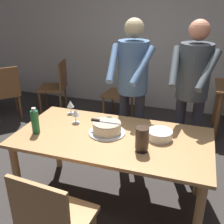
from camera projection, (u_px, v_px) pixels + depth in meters
The scene contains 16 objects.
ground_plane at pixel (112, 201), 2.71m from camera, with size 14.00×14.00×0.00m, color #383330.
back_wall at pixel (162, 32), 4.49m from camera, with size 10.00×0.12×2.70m, color silver.
main_dining_table at pixel (112, 146), 2.45m from camera, with size 1.75×0.90×0.75m.
cake_on_platter at pixel (107, 128), 2.45m from camera, with size 0.34×0.34×0.11m.
cake_knife at pixel (99, 121), 2.44m from camera, with size 0.27×0.03×0.02m.
plate_stack at pixel (160, 135), 2.35m from camera, with size 0.22×0.22×0.08m.
wine_glass_near at pixel (70, 104), 2.84m from camera, with size 0.08×0.08×0.14m.
wine_glass_far at pixel (76, 113), 2.63m from camera, with size 0.08×0.08×0.14m.
water_bottle at pixel (35, 122), 2.43m from camera, with size 0.07×0.07×0.25m.
hurricane_lamp at pixel (142, 139), 2.14m from camera, with size 0.11×0.11×0.21m.
person_cutting_cake at pixel (132, 81), 2.86m from camera, with size 0.47×0.56×1.72m.
person_standing_beside at pixel (192, 86), 2.71m from camera, with size 0.46×0.57×1.72m.
chair_near_side at pixel (53, 220), 1.84m from camera, with size 0.47×0.47×0.90m.
background_chair_0 at pixel (5, 91), 4.34m from camera, with size 0.62×0.62×0.90m.
background_chair_1 at pixel (123, 91), 4.33m from camera, with size 0.48×0.48×0.90m.
background_chair_2 at pixel (56, 84), 4.66m from camera, with size 0.53×0.53×0.90m.
Camera 1 is at (0.66, -2.02, 1.92)m, focal length 42.85 mm.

